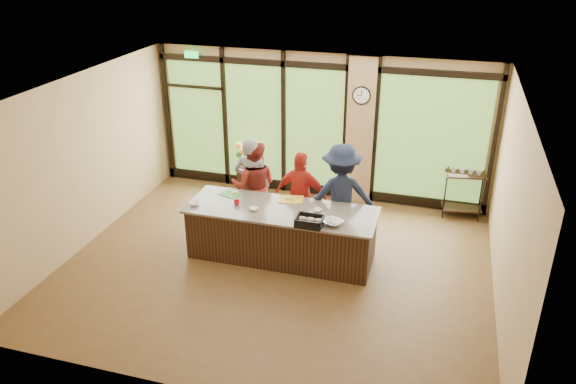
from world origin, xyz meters
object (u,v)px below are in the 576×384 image
Objects in this scene: cook_left at (252,185)px; cook_right at (341,195)px; bar_cart at (464,188)px; roasting_pan at (309,223)px; island_base at (281,234)px; flower_stand at (248,180)px.

cook_right reaches higher than cook_left.
bar_cart is at bearing -155.94° from cook_left.
island_base is at bearing 145.94° from roasting_pan.
cook_left is 1.85m from roasting_pan.
cook_left is at bearing -165.21° from bar_cart.
cook_left is 2.55× the size of flower_stand.
bar_cart is at bearing 2.64° from flower_stand.
bar_cart reaches higher than island_base.
cook_right reaches higher than island_base.
flower_stand is (-1.98, 2.57, -0.60)m from roasting_pan.
bar_cart reaches higher than flower_stand.
bar_cart is (2.96, 2.45, 0.16)m from island_base.
flower_stand is (-0.58, 1.35, -0.56)m from cook_left.
cook_right is 4.49× the size of roasting_pan.
island_base is 7.38× the size of roasting_pan.
cook_left is 1.82× the size of bar_cart.
roasting_pan is (-0.27, -1.17, 0.01)m from cook_right.
bar_cart is (3.77, 1.65, -0.31)m from cook_left.
island_base is 1.64× the size of cook_right.
roasting_pan is 0.59× the size of flower_stand.
roasting_pan is 0.42× the size of bar_cart.
flower_stand is 0.71× the size of bar_cart.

